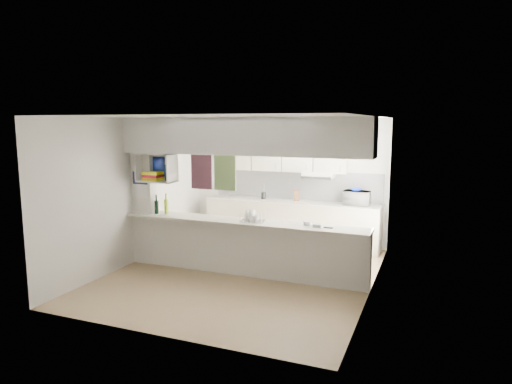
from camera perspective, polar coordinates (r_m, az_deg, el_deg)
The scene contains 16 objects.
floor at distance 7.75m, azimuth -1.77°, elevation -10.26°, with size 4.80×4.80×0.00m, color tan.
ceiling at distance 7.33m, azimuth -1.86°, elevation 9.35°, with size 4.80×4.80×0.00m, color white.
wall_back at distance 9.65m, azimuth 3.86°, elevation 1.43°, with size 4.20×4.20×0.00m, color silver.
wall_left at distance 8.48m, azimuth -14.95°, elevation 0.15°, with size 4.80×4.80×0.00m, color silver.
wall_right at distance 6.88m, azimuth 14.46°, elevation -1.75°, with size 4.80×4.80×0.00m, color silver.
servery_partition at distance 7.45m, azimuth -3.05°, elevation 2.08°, with size 4.20×0.50×2.60m.
cubby_shelf at distance 8.07m, azimuth -12.28°, elevation 2.77°, with size 0.65×0.35×0.50m.
kitchen_run at distance 9.43m, azimuth 4.27°, elevation -1.66°, with size 3.60×0.63×2.24m.
microwave at distance 9.10m, azimuth 12.47°, elevation -0.74°, with size 0.50×0.34×0.28m, color white.
bowl at distance 9.05m, azimuth 12.41°, elevation 0.27°, with size 0.22×0.22×0.05m, color navy.
dish_rack at distance 7.40m, azimuth -0.45°, elevation -3.11°, with size 0.43×0.35×0.21m.
cup at distance 7.36m, azimuth -0.10°, elevation -3.30°, with size 0.13×0.13×0.10m, color white.
wine_bottles at distance 8.21m, azimuth -11.72°, elevation -1.75°, with size 0.23×0.16×0.36m.
plastic_tubs at distance 7.15m, azimuth 7.03°, elevation -4.02°, with size 0.49×0.21×0.07m.
utensil_jar at distance 9.60m, azimuth 0.94°, elevation -0.46°, with size 0.10×0.10×0.14m, color black.
knife_block at distance 9.40m, azimuth 5.07°, elevation -0.44°, with size 0.11×0.09×0.22m, color #4F331B.
Camera 1 is at (2.92, -6.72, 2.51)m, focal length 32.00 mm.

